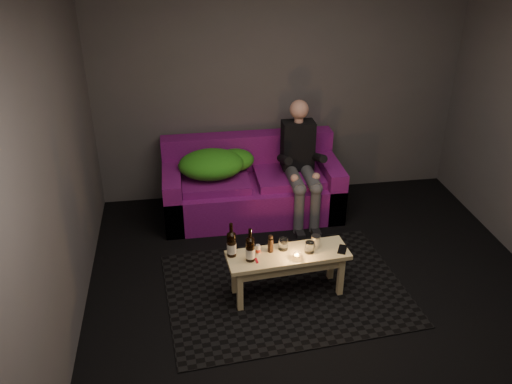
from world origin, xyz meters
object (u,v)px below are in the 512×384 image
at_px(beer_bottle_a, 231,244).
at_px(beer_bottle_b, 250,249).
at_px(person, 301,160).
at_px(steel_cup, 316,241).
at_px(coffee_table, 288,261).
at_px(sofa, 251,187).

distance_m(beer_bottle_a, beer_bottle_b, 0.17).
height_order(person, beer_bottle_b, person).
bearing_deg(beer_bottle_b, beer_bottle_a, 147.30).
bearing_deg(beer_bottle_b, steel_cup, 10.64).
relative_size(coffee_table, beer_bottle_b, 3.51).
xyz_separation_m(sofa, coffee_table, (0.10, -1.47, 0.06)).
height_order(beer_bottle_a, beer_bottle_b, beer_bottle_a).
xyz_separation_m(person, beer_bottle_b, (-0.73, -1.36, -0.11)).
relative_size(beer_bottle_a, beer_bottle_b, 1.03).
xyz_separation_m(sofa, person, (0.50, -0.15, 0.35)).
height_order(sofa, person, person).
distance_m(person, beer_bottle_a, 1.55).
relative_size(sofa, beer_bottle_b, 6.23).
xyz_separation_m(person, beer_bottle_a, (-0.87, -1.27, -0.11)).
distance_m(sofa, steel_cup, 1.46).
distance_m(person, coffee_table, 1.41).
bearing_deg(person, beer_bottle_b, -118.04).
bearing_deg(beer_bottle_a, coffee_table, -5.24).
relative_size(beer_bottle_b, steel_cup, 2.71).
relative_size(sofa, coffee_table, 1.77).
bearing_deg(sofa, beer_bottle_a, -104.60).
bearing_deg(sofa, steel_cup, -76.18).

